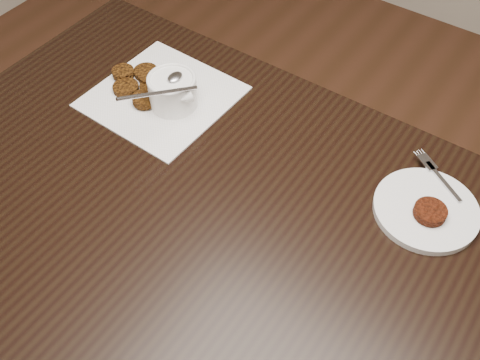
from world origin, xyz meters
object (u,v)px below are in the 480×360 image
at_px(sauce_ramekin, 171,78).
at_px(plate_with_patty, 427,207).
at_px(napkin, 162,97).
at_px(table, 227,319).

distance_m(sauce_ramekin, plate_with_patty, 0.56).
distance_m(napkin, sauce_ramekin, 0.08).
relative_size(napkin, sauce_ramekin, 2.01).
bearing_deg(sauce_ramekin, plate_with_patty, 4.07).
bearing_deg(sauce_ramekin, table, -35.42).
xyz_separation_m(sauce_ramekin, plate_with_patty, (0.55, 0.04, -0.06)).
xyz_separation_m(napkin, plate_with_patty, (0.59, 0.04, 0.01)).
relative_size(napkin, plate_with_patty, 1.48).
height_order(napkin, sauce_ramekin, sauce_ramekin).
xyz_separation_m(table, napkin, (-0.31, 0.20, 0.38)).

